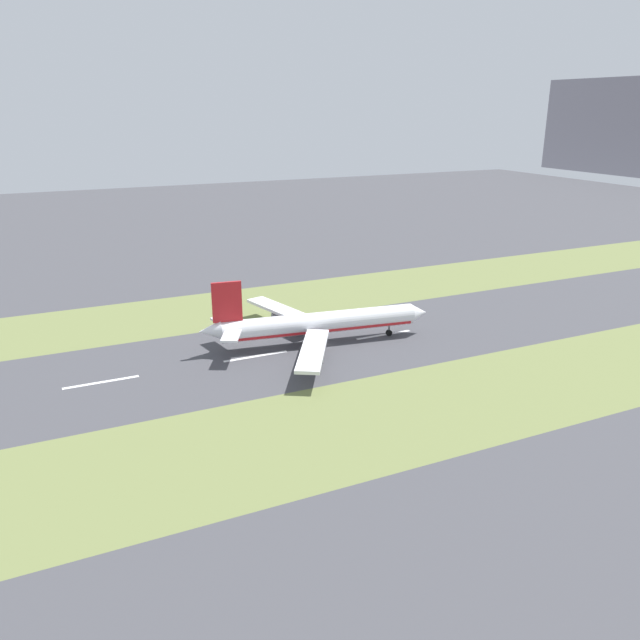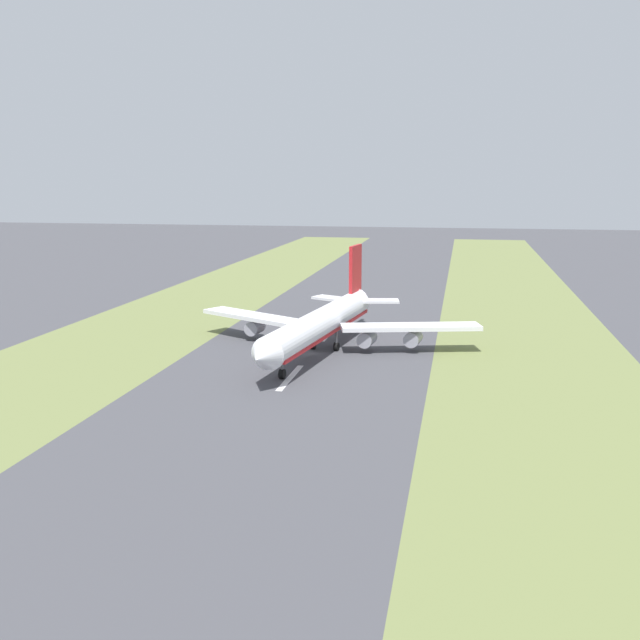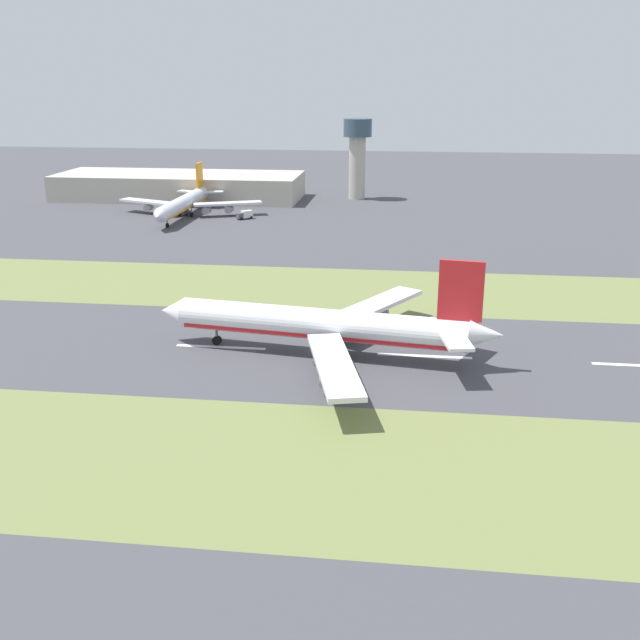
{
  "view_description": "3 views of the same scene",
  "coord_description": "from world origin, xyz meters",
  "px_view_note": "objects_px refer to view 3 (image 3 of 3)",
  "views": [
    {
      "loc": [
        149.28,
        -70.93,
        63.87
      ],
      "look_at": [
        -1.7,
        -0.83,
        7.0
      ],
      "focal_mm": 35.0,
      "sensor_mm": 36.0,
      "label": 1
    },
    {
      "loc": [
        -30.17,
        147.77,
        35.98
      ],
      "look_at": [
        -1.7,
        -0.83,
        7.0
      ],
      "focal_mm": 42.0,
      "sensor_mm": 36.0,
      "label": 2
    },
    {
      "loc": [
        -135.33,
        -17.54,
        51.38
      ],
      "look_at": [
        -1.7,
        -0.83,
        7.0
      ],
      "focal_mm": 42.0,
      "sensor_mm": 36.0,
      "label": 3
    }
  ],
  "objects_px": {
    "airplane_main_jet": "(330,326)",
    "apron_car": "(186,212)",
    "service_truck": "(245,215)",
    "terminal_building": "(180,186)",
    "control_tower": "(357,150)",
    "airplane_parked_apron": "(184,203)"
  },
  "relations": [
    {
      "from": "airplane_main_jet",
      "to": "service_truck",
      "type": "bearing_deg",
      "value": 18.97
    },
    {
      "from": "service_truck",
      "to": "apron_car",
      "type": "xyz_separation_m",
      "value": [
        6.34,
        24.58,
        -0.66
      ]
    },
    {
      "from": "airplane_parked_apron",
      "to": "apron_car",
      "type": "relative_size",
      "value": 12.78
    },
    {
      "from": "airplane_parked_apron",
      "to": "control_tower",
      "type": "bearing_deg",
      "value": -49.79
    },
    {
      "from": "airplane_main_jet",
      "to": "apron_car",
      "type": "xyz_separation_m",
      "value": [
        143.54,
        71.74,
        -5.02
      ]
    },
    {
      "from": "airplane_main_jet",
      "to": "apron_car",
      "type": "height_order",
      "value": "airplane_main_jet"
    },
    {
      "from": "apron_car",
      "to": "control_tower",
      "type": "bearing_deg",
      "value": -53.25
    },
    {
      "from": "terminal_building",
      "to": "service_truck",
      "type": "xyz_separation_m",
      "value": [
        -44.52,
        -38.69,
        -3.64
      ]
    },
    {
      "from": "terminal_building",
      "to": "service_truck",
      "type": "relative_size",
      "value": 17.66
    },
    {
      "from": "airplane_main_jet",
      "to": "terminal_building",
      "type": "distance_m",
      "value": 200.98
    },
    {
      "from": "airplane_main_jet",
      "to": "airplane_parked_apron",
      "type": "relative_size",
      "value": 1.13
    },
    {
      "from": "airplane_main_jet",
      "to": "service_truck",
      "type": "xyz_separation_m",
      "value": [
        137.19,
        47.17,
        -4.36
      ]
    },
    {
      "from": "terminal_building",
      "to": "control_tower",
      "type": "bearing_deg",
      "value": -83.86
    },
    {
      "from": "control_tower",
      "to": "airplane_parked_apron",
      "type": "distance_m",
      "value": 81.26
    },
    {
      "from": "apron_car",
      "to": "service_truck",
      "type": "bearing_deg",
      "value": -104.47
    },
    {
      "from": "service_truck",
      "to": "apron_car",
      "type": "distance_m",
      "value": 25.39
    },
    {
      "from": "airplane_main_jet",
      "to": "apron_car",
      "type": "relative_size",
      "value": 14.43
    },
    {
      "from": "airplane_parked_apron",
      "to": "apron_car",
      "type": "height_order",
      "value": "airplane_parked_apron"
    },
    {
      "from": "control_tower",
      "to": "apron_car",
      "type": "distance_m",
      "value": 80.0
    },
    {
      "from": "control_tower",
      "to": "airplane_parked_apron",
      "type": "relative_size",
      "value": 0.57
    },
    {
      "from": "terminal_building",
      "to": "control_tower",
      "type": "xyz_separation_m",
      "value": [
        8.2,
        -76.24,
        15.43
      ]
    },
    {
      "from": "service_truck",
      "to": "terminal_building",
      "type": "bearing_deg",
      "value": 40.99
    }
  ]
}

